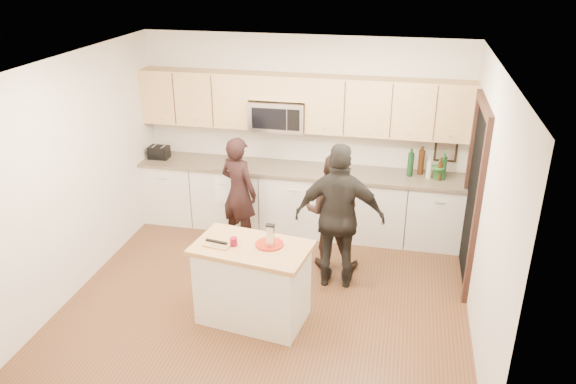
% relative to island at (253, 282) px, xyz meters
% --- Properties ---
extents(floor, '(4.50, 4.50, 0.00)m').
position_rel_island_xyz_m(floor, '(0.07, 0.49, -0.45)').
color(floor, brown).
rests_on(floor, ground).
extents(room_shell, '(4.52, 4.02, 2.71)m').
position_rel_island_xyz_m(room_shell, '(0.07, 0.49, 1.28)').
color(room_shell, beige).
rests_on(room_shell, ground).
extents(back_cabinetry, '(4.50, 0.66, 0.94)m').
position_rel_island_xyz_m(back_cabinetry, '(0.07, 2.18, 0.02)').
color(back_cabinetry, beige).
rests_on(back_cabinetry, ground).
extents(upper_cabinetry, '(4.50, 0.33, 0.75)m').
position_rel_island_xyz_m(upper_cabinetry, '(0.10, 2.33, 1.39)').
color(upper_cabinetry, tan).
rests_on(upper_cabinetry, ground).
extents(microwave, '(0.76, 0.41, 0.40)m').
position_rel_island_xyz_m(microwave, '(-0.24, 2.29, 1.20)').
color(microwave, silver).
rests_on(microwave, ground).
extents(doorway, '(0.06, 1.25, 2.20)m').
position_rel_island_xyz_m(doorway, '(2.30, 1.39, 0.70)').
color(doorway, black).
rests_on(doorway, ground).
extents(framed_picture, '(0.30, 0.03, 0.38)m').
position_rel_island_xyz_m(framed_picture, '(2.02, 2.48, 0.83)').
color(framed_picture, black).
rests_on(framed_picture, ground).
extents(dish_towel, '(0.34, 0.60, 0.48)m').
position_rel_island_xyz_m(dish_towel, '(-0.88, 1.99, 0.35)').
color(dish_towel, white).
rests_on(dish_towel, ground).
extents(island, '(1.29, 0.87, 0.90)m').
position_rel_island_xyz_m(island, '(0.00, 0.00, 0.00)').
color(island, beige).
rests_on(island, ground).
extents(red_plate, '(0.30, 0.30, 0.02)m').
position_rel_island_xyz_m(red_plate, '(0.18, 0.06, 0.45)').
color(red_plate, maroon).
rests_on(red_plate, island).
extents(box_grater, '(0.09, 0.06, 0.25)m').
position_rel_island_xyz_m(box_grater, '(0.20, 0.01, 0.59)').
color(box_grater, silver).
rests_on(box_grater, red_plate).
extents(drink_glass, '(0.08, 0.08, 0.09)m').
position_rel_island_xyz_m(drink_glass, '(-0.18, -0.03, 0.49)').
color(drink_glass, maroon).
rests_on(drink_glass, island).
extents(cutting_board, '(0.30, 0.23, 0.02)m').
position_rel_island_xyz_m(cutting_board, '(-0.34, -0.05, 0.45)').
color(cutting_board, '#A77C45').
rests_on(cutting_board, island).
extents(tongs, '(0.24, 0.07, 0.02)m').
position_rel_island_xyz_m(tongs, '(-0.37, -0.03, 0.47)').
color(tongs, black).
rests_on(tongs, cutting_board).
extents(knife, '(0.21, 0.05, 0.01)m').
position_rel_island_xyz_m(knife, '(-0.32, -0.12, 0.46)').
color(knife, silver).
rests_on(knife, cutting_board).
extents(toaster, '(0.28, 0.20, 0.18)m').
position_rel_island_xyz_m(toaster, '(-1.98, 2.16, 0.57)').
color(toaster, black).
rests_on(toaster, back_cabinetry).
extents(bottle_cluster, '(0.50, 0.24, 0.39)m').
position_rel_island_xyz_m(bottle_cluster, '(1.78, 2.23, 0.66)').
color(bottle_cluster, black).
rests_on(bottle_cluster, back_cabinetry).
extents(orchid, '(0.28, 0.29, 0.41)m').
position_rel_island_xyz_m(orchid, '(1.95, 2.21, 0.69)').
color(orchid, '#2C6829').
rests_on(orchid, back_cabinetry).
extents(woman_left, '(0.65, 0.55, 1.52)m').
position_rel_island_xyz_m(woman_left, '(-0.63, 1.62, 0.30)').
color(woman_left, black).
rests_on(woman_left, ground).
extents(woman_center, '(0.75, 0.60, 1.49)m').
position_rel_island_xyz_m(woman_center, '(0.66, 1.30, 0.29)').
color(woman_center, black).
rests_on(woman_center, ground).
extents(woman_right, '(1.06, 0.48, 1.77)m').
position_rel_island_xyz_m(woman_right, '(0.81, 0.89, 0.43)').
color(woman_right, black).
rests_on(woman_right, ground).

